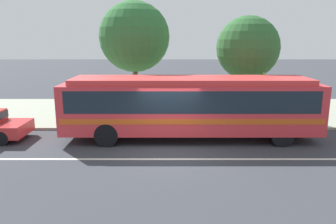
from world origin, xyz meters
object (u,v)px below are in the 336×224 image
(pedestrian_walking_along_curb, at_px, (199,101))
(pedestrian_waiting_near_sign, at_px, (149,102))
(street_tree_near_stop, at_px, (133,37))
(bus_stop_sign, at_px, (261,92))
(street_tree_mid_block, at_px, (246,48))
(transit_bus, at_px, (189,104))

(pedestrian_walking_along_curb, bearing_deg, pedestrian_waiting_near_sign, -166.74)
(pedestrian_waiting_near_sign, bearing_deg, street_tree_near_stop, 118.92)
(bus_stop_sign, distance_m, street_tree_mid_block, 2.74)
(transit_bus, relative_size, pedestrian_walking_along_curb, 7.04)
(pedestrian_walking_along_curb, relative_size, bus_stop_sign, 0.60)
(pedestrian_walking_along_curb, xyz_separation_m, street_tree_near_stop, (-3.69, 1.10, 3.49))
(pedestrian_waiting_near_sign, xyz_separation_m, pedestrian_walking_along_curb, (2.73, 0.64, -0.09))
(pedestrian_waiting_near_sign, bearing_deg, bus_stop_sign, -8.57)
(pedestrian_waiting_near_sign, relative_size, street_tree_near_stop, 0.27)
(transit_bus, height_order, pedestrian_waiting_near_sign, transit_bus)
(pedestrian_waiting_near_sign, xyz_separation_m, street_tree_near_stop, (-0.96, 1.75, 3.40))
(pedestrian_waiting_near_sign, height_order, pedestrian_walking_along_curb, pedestrian_waiting_near_sign)
(pedestrian_waiting_near_sign, height_order, street_tree_mid_block, street_tree_mid_block)
(transit_bus, relative_size, street_tree_near_stop, 1.75)
(street_tree_mid_block, bearing_deg, pedestrian_walking_along_curb, -176.80)
(transit_bus, bearing_deg, pedestrian_waiting_near_sign, 124.36)
(pedestrian_waiting_near_sign, bearing_deg, pedestrian_walking_along_curb, 13.26)
(pedestrian_walking_along_curb, relative_size, street_tree_near_stop, 0.25)
(transit_bus, height_order, street_tree_near_stop, street_tree_near_stop)
(bus_stop_sign, xyz_separation_m, street_tree_mid_block, (-0.48, 1.64, 2.14))
(street_tree_near_stop, relative_size, street_tree_mid_block, 1.16)
(bus_stop_sign, bearing_deg, transit_bus, -152.29)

